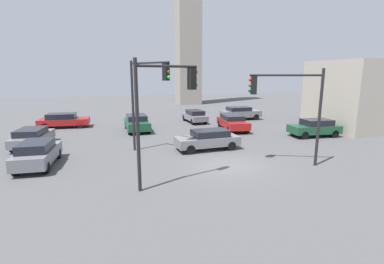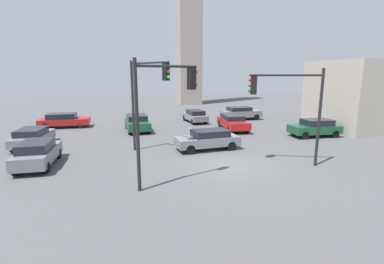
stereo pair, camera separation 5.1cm
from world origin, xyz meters
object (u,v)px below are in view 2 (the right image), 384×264
(car_5, at_px, (315,128))
(car_3, at_px, (33,137))
(car_8, at_px, (64,120))
(car_7, at_px, (195,116))
(traffic_light_0, at_px, (287,98))
(car_1, at_px, (137,123))
(car_4, at_px, (208,139))
(traffic_light_2, at_px, (164,99))
(traffic_light_1, at_px, (147,88))
(car_6, at_px, (37,153))
(car_2, at_px, (233,122))
(car_0, at_px, (240,113))

(car_5, bearing_deg, car_3, -2.90)
(car_8, bearing_deg, car_7, -0.52)
(car_3, bearing_deg, car_8, -1.39)
(traffic_light_0, height_order, car_1, traffic_light_0)
(car_4, bearing_deg, car_1, -65.44)
(car_1, bearing_deg, traffic_light_2, -1.25)
(traffic_light_1, relative_size, traffic_light_2, 1.03)
(traffic_light_1, distance_m, car_6, 7.31)
(car_1, bearing_deg, car_7, 113.05)
(traffic_light_0, bearing_deg, car_3, -6.92)
(car_1, height_order, car_5, car_1)
(car_1, bearing_deg, car_3, -66.10)
(traffic_light_1, relative_size, car_1, 1.39)
(car_6, bearing_deg, traffic_light_2, -122.79)
(car_2, height_order, car_4, car_2)
(car_5, bearing_deg, car_1, -20.44)
(car_0, height_order, car_1, car_1)
(traffic_light_1, height_order, car_1, traffic_light_1)
(car_1, distance_m, car_5, 15.40)
(car_4, xyz_separation_m, car_7, (2.33, 10.86, -0.02))
(car_0, relative_size, car_1, 1.03)
(traffic_light_0, distance_m, car_7, 15.48)
(traffic_light_1, distance_m, car_7, 13.00)
(traffic_light_2, height_order, car_4, traffic_light_2)
(car_7, relative_size, car_8, 0.86)
(car_4, distance_m, car_6, 10.42)
(traffic_light_0, height_order, car_0, traffic_light_0)
(car_3, bearing_deg, traffic_light_2, -134.35)
(car_3, bearing_deg, traffic_light_0, -113.05)
(traffic_light_1, xyz_separation_m, car_8, (-6.70, 11.47, -3.52))
(car_7, bearing_deg, car_2, -159.95)
(traffic_light_2, height_order, car_3, traffic_light_2)
(car_1, xyz_separation_m, car_4, (4.06, -7.93, -0.04))
(car_7, bearing_deg, car_4, 164.21)
(car_6, bearing_deg, car_7, -44.31)
(car_2, height_order, car_6, car_6)
(traffic_light_1, relative_size, car_2, 1.25)
(traffic_light_0, height_order, traffic_light_1, traffic_light_1)
(traffic_light_2, relative_size, car_2, 1.21)
(car_5, relative_size, car_7, 1.03)
(car_7, xyz_separation_m, car_8, (-13.05, 0.70, 0.03))
(car_0, bearing_deg, traffic_light_2, -124.87)
(traffic_light_0, xyz_separation_m, traffic_light_2, (-7.09, -1.13, 0.22))
(traffic_light_1, bearing_deg, car_2, 87.81)
(car_8, bearing_deg, car_0, 1.62)
(traffic_light_1, relative_size, car_6, 1.42)
(car_3, relative_size, car_4, 1.01)
(traffic_light_2, xyz_separation_m, car_8, (-6.73, 16.97, -3.30))
(traffic_light_0, relative_size, car_8, 1.17)
(traffic_light_0, height_order, car_3, traffic_light_0)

